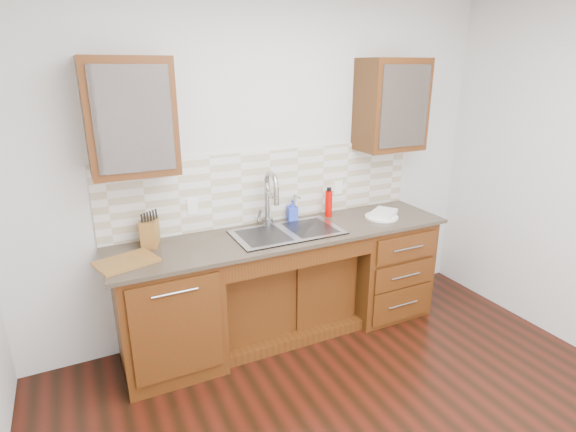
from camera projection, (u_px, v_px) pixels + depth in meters
name	position (u px, v px, depth m)	size (l,w,h in m)	color
wall_back	(267.00, 167.00, 3.67)	(4.00, 0.10, 2.70)	silver
base_cabinet_left	(168.00, 312.00, 3.26)	(0.70, 0.62, 0.88)	#593014
base_cabinet_center	(281.00, 291.00, 3.76)	(1.20, 0.44, 0.70)	#593014
base_cabinet_right	(381.00, 264.00, 4.05)	(0.70, 0.62, 0.88)	#593014
countertop	(287.00, 234.00, 3.50)	(2.70, 0.65, 0.03)	#84705B
backsplash	(270.00, 186.00, 3.66)	(2.70, 0.02, 0.59)	beige
sink	(287.00, 243.00, 3.51)	(0.84, 0.46, 0.19)	#9E9EA5
faucet	(267.00, 201.00, 3.58)	(0.04, 0.04, 0.40)	#999993
filter_tap	(294.00, 207.00, 3.72)	(0.02, 0.02, 0.24)	#999993
upper_cabinet_left	(130.00, 117.00, 2.90)	(0.55, 0.34, 0.75)	#593014
upper_cabinet_right	(391.00, 105.00, 3.77)	(0.55, 0.34, 0.75)	#593014
outlet_left	(193.00, 207.00, 3.41)	(0.08, 0.01, 0.12)	white
outlet_right	(338.00, 188.00, 3.95)	(0.08, 0.01, 0.12)	white
soap_bottle	(292.00, 210.00, 3.74)	(0.08, 0.08, 0.18)	blue
water_bottle	(329.00, 204.00, 3.82)	(0.06, 0.06, 0.22)	#C10400
plate	(382.00, 217.00, 3.82)	(0.28, 0.28, 0.02)	white
dish_towel	(384.00, 213.00, 3.83)	(0.24, 0.18, 0.04)	silver
knife_block	(150.00, 232.00, 3.21)	(0.11, 0.18, 0.20)	brown
cutting_board	(126.00, 262.00, 2.95)	(0.38, 0.26, 0.02)	olive
cup_left_a	(114.00, 126.00, 2.87)	(0.13, 0.13, 0.10)	silver
cup_left_b	(154.00, 124.00, 2.97)	(0.10, 0.10, 0.09)	silver
cup_right_a	(384.00, 112.00, 3.75)	(0.11, 0.11, 0.09)	silver
cup_right_b	(395.00, 111.00, 3.80)	(0.11, 0.11, 0.10)	white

